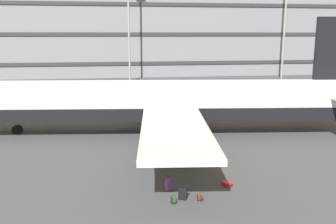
{
  "coord_description": "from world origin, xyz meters",
  "views": [
    {
      "loc": [
        -0.83,
        -33.56,
        8.94
      ],
      "look_at": [
        3.11,
        -5.74,
        3.0
      ],
      "focal_mm": 39.5,
      "sensor_mm": 36.0,
      "label": 1
    }
  ],
  "objects_px": {
    "airliner": "(163,102)",
    "suitcase_navy": "(183,193)",
    "suitcase_silver": "(227,184)",
    "backpack_purple": "(174,200)",
    "backpack_small": "(200,197)",
    "suitcase_scuffed": "(168,185)"
  },
  "relations": [
    {
      "from": "suitcase_silver",
      "to": "suitcase_navy",
      "type": "bearing_deg",
      "value": -153.0
    },
    {
      "from": "airliner",
      "to": "suitcase_scuffed",
      "type": "distance_m",
      "value": 12.97
    },
    {
      "from": "airliner",
      "to": "suitcase_silver",
      "type": "bearing_deg",
      "value": -79.49
    },
    {
      "from": "backpack_purple",
      "to": "backpack_small",
      "type": "bearing_deg",
      "value": 5.6
    },
    {
      "from": "suitcase_scuffed",
      "to": "suitcase_navy",
      "type": "relative_size",
      "value": 1.11
    },
    {
      "from": "airliner",
      "to": "backpack_purple",
      "type": "relative_size",
      "value": 78.9
    },
    {
      "from": "airliner",
      "to": "suitcase_navy",
      "type": "bearing_deg",
      "value": -92.81
    },
    {
      "from": "suitcase_scuffed",
      "to": "suitcase_navy",
      "type": "xyz_separation_m",
      "value": [
        0.61,
        -1.31,
        -0.0
      ]
    },
    {
      "from": "airliner",
      "to": "suitcase_silver",
      "type": "distance_m",
      "value": 12.96
    },
    {
      "from": "backpack_small",
      "to": "suitcase_silver",
      "type": "bearing_deg",
      "value": 41.11
    },
    {
      "from": "suitcase_navy",
      "to": "backpack_purple",
      "type": "height_order",
      "value": "suitcase_navy"
    },
    {
      "from": "airliner",
      "to": "suitcase_silver",
      "type": "relative_size",
      "value": 52.65
    },
    {
      "from": "airliner",
      "to": "backpack_small",
      "type": "height_order",
      "value": "airliner"
    },
    {
      "from": "suitcase_navy",
      "to": "backpack_small",
      "type": "xyz_separation_m",
      "value": [
        0.9,
        -0.3,
        -0.15
      ]
    },
    {
      "from": "backpack_purple",
      "to": "airliner",
      "type": "bearing_deg",
      "value": 85.06
    },
    {
      "from": "suitcase_navy",
      "to": "backpack_small",
      "type": "relative_size",
      "value": 1.58
    },
    {
      "from": "suitcase_navy",
      "to": "backpack_small",
      "type": "distance_m",
      "value": 0.96
    },
    {
      "from": "suitcase_navy",
      "to": "backpack_purple",
      "type": "bearing_deg",
      "value": -141.36
    },
    {
      "from": "suitcase_silver",
      "to": "backpack_purple",
      "type": "xyz_separation_m",
      "value": [
        -3.55,
        -1.97,
        0.11
      ]
    },
    {
      "from": "airliner",
      "to": "backpack_purple",
      "type": "height_order",
      "value": "airliner"
    },
    {
      "from": "backpack_purple",
      "to": "suitcase_navy",
      "type": "bearing_deg",
      "value": 38.64
    },
    {
      "from": "airliner",
      "to": "suitcase_navy",
      "type": "height_order",
      "value": "airliner"
    }
  ]
}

